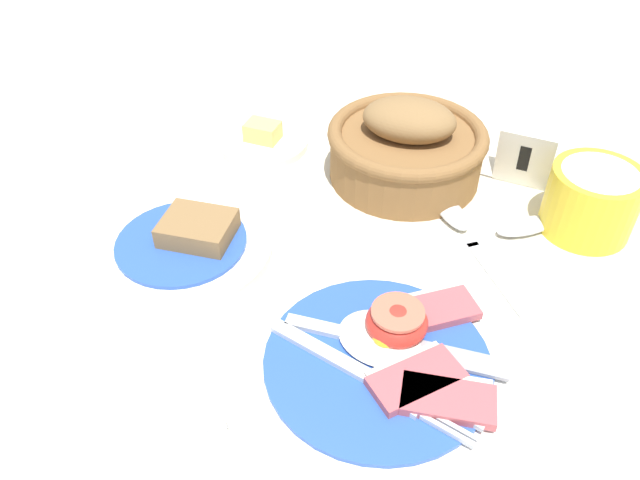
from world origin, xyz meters
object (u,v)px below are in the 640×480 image
at_px(sugar_cup, 592,199).
at_px(butter_dish, 263,141).
at_px(breakfast_plate, 382,361).
at_px(teaspoon_near_cup, 461,227).
at_px(bread_basket, 406,147).
at_px(number_card, 526,155).
at_px(teaspoon_by_saucer, 504,232).
at_px(bread_plate, 185,245).
at_px(fork_on_cloth, 147,477).

relative_size(sugar_cup, butter_dish, 0.83).
bearing_deg(breakfast_plate, teaspoon_near_cup, 94.71).
xyz_separation_m(bread_basket, number_card, (0.12, 0.06, -0.00)).
xyz_separation_m(butter_dish, teaspoon_by_saucer, (0.31, -0.00, -0.00)).
relative_size(butter_dish, teaspoon_near_cup, 0.69).
xyz_separation_m(breakfast_plate, bread_plate, (-0.23, 0.02, -0.00)).
bearing_deg(sugar_cup, butter_dish, -172.04).
bearing_deg(number_card, teaspoon_by_saucer, -87.86).
bearing_deg(teaspoon_by_saucer, number_card, 48.07).
xyz_separation_m(sugar_cup, number_card, (-0.08, 0.04, 0.00)).
relative_size(bread_plate, number_card, 2.43).
relative_size(breakfast_plate, bread_plate, 1.43).
xyz_separation_m(bread_plate, sugar_cup, (0.32, 0.25, 0.03)).
relative_size(bread_plate, sugar_cup, 1.96).
bearing_deg(number_card, breakfast_plate, -99.25).
bearing_deg(teaspoon_near_cup, breakfast_plate, 134.91).
xyz_separation_m(sugar_cup, fork_on_cloth, (-0.18, -0.45, -0.03)).
relative_size(sugar_cup, teaspoon_by_saucer, 0.55).
bearing_deg(teaspoon_by_saucer, butter_dish, 126.71).
distance_m(bread_plate, bread_basket, 0.27).
height_order(bread_plate, butter_dish, bread_plate).
xyz_separation_m(bread_plate, bread_basket, (0.12, 0.24, 0.03)).
bearing_deg(breakfast_plate, bread_plate, 174.78).
xyz_separation_m(butter_dish, number_card, (0.29, 0.10, 0.03)).
relative_size(teaspoon_near_cup, fork_on_cloth, 0.86).
relative_size(butter_dish, number_card, 1.50).
bearing_deg(breakfast_plate, number_card, 89.09).
bearing_deg(sugar_cup, fork_on_cloth, -111.93).
relative_size(bread_plate, fork_on_cloth, 0.97).
bearing_deg(sugar_cup, teaspoon_near_cup, -145.27).
distance_m(bread_plate, butter_dish, 0.21).
bearing_deg(teaspoon_by_saucer, fork_on_cloth, -158.95).
relative_size(bread_basket, teaspoon_near_cup, 1.11).
xyz_separation_m(breakfast_plate, butter_dish, (-0.29, 0.22, -0.00)).
bearing_deg(breakfast_plate, bread_basket, 113.48).
relative_size(teaspoon_by_saucer, fork_on_cloth, 0.89).
distance_m(bread_plate, teaspoon_by_saucer, 0.32).
height_order(bread_basket, fork_on_cloth, bread_basket).
xyz_separation_m(teaspoon_near_cup, fork_on_cloth, (-0.08, -0.38, -0.00)).
distance_m(breakfast_plate, teaspoon_by_saucer, 0.22).
xyz_separation_m(bread_basket, butter_dish, (-0.18, -0.04, -0.03)).
bearing_deg(sugar_cup, teaspoon_by_saucer, -138.31).
height_order(butter_dish, teaspoon_near_cup, butter_dish).
relative_size(sugar_cup, teaspoon_near_cup, 0.57).
distance_m(bread_basket, teaspoon_by_saucer, 0.15).
distance_m(breakfast_plate, number_card, 0.32).
distance_m(butter_dish, teaspoon_near_cup, 0.27).
xyz_separation_m(sugar_cup, butter_dish, (-0.38, -0.05, -0.03)).
bearing_deg(butter_dish, teaspoon_by_saucer, -0.89).
height_order(butter_dish, number_card, number_card).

